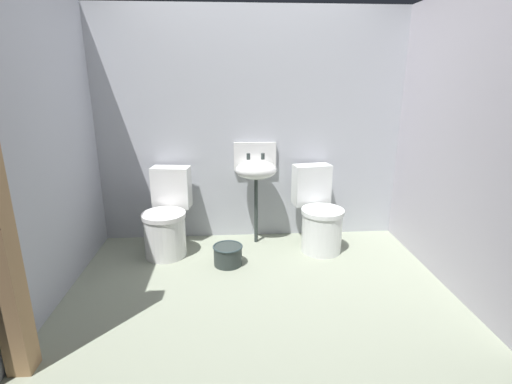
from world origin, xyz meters
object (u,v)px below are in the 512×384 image
(toilet_left, at_px, (167,220))
(bucket, at_px, (228,255))
(toilet_right, at_px, (319,216))
(sink, at_px, (256,169))

(toilet_left, bearing_deg, bucket, 159.04)
(toilet_left, relative_size, bucket, 2.93)
(toilet_right, distance_m, bucket, 0.96)
(sink, bearing_deg, toilet_right, -17.53)
(sink, xyz_separation_m, bucket, (-0.28, -0.50, -0.66))
(sink, height_order, bucket, sink)
(toilet_left, xyz_separation_m, toilet_right, (1.44, 0.00, 0.00))
(toilet_right, bearing_deg, sink, -27.81)
(toilet_left, bearing_deg, toilet_right, -171.98)
(toilet_left, height_order, bucket, toilet_left)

